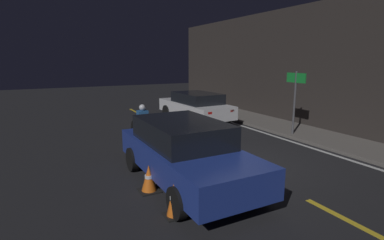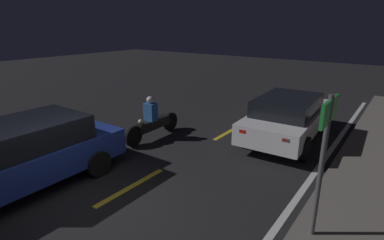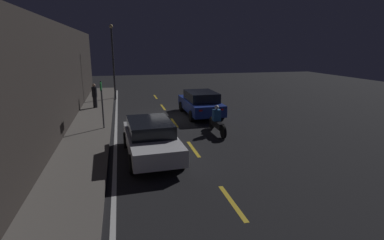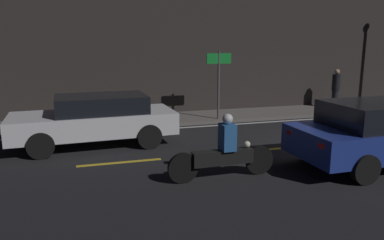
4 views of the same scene
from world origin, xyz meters
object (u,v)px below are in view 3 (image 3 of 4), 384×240
at_px(traffic_cone_near, 215,110).
at_px(motorcycle, 217,122).
at_px(traffic_cone_mid, 208,105).
at_px(shop_sign, 102,95).
at_px(sedan_blue, 200,103).
at_px(pedestrian, 95,96).
at_px(sedan_white, 151,138).
at_px(street_lamp, 113,58).

bearing_deg(traffic_cone_near, motorcycle, 163.92).
bearing_deg(traffic_cone_mid, shop_sign, 117.61).
bearing_deg(sedan_blue, pedestrian, 60.95).
bearing_deg(traffic_cone_near, pedestrian, 65.37).
distance_m(motorcycle, traffic_cone_near, 4.24).
xyz_separation_m(traffic_cone_mid, pedestrian, (2.12, 7.33, 0.59)).
bearing_deg(sedan_white, motorcycle, 122.18).
distance_m(sedan_white, street_lamp, 13.84).
distance_m(sedan_blue, motorcycle, 3.97).
distance_m(motorcycle, traffic_cone_mid, 5.46).
bearing_deg(street_lamp, motorcycle, -156.10).
distance_m(traffic_cone_near, street_lamp, 9.78).
bearing_deg(traffic_cone_near, sedan_blue, 96.52).
relative_size(sedan_blue, traffic_cone_near, 7.35).
height_order(traffic_cone_near, pedestrian, pedestrian).
relative_size(sedan_blue, motorcycle, 1.93).
bearing_deg(motorcycle, pedestrian, 38.60).
bearing_deg(motorcycle, shop_sign, 69.28).
xyz_separation_m(sedan_white, sedan_blue, (6.37, -3.68, 0.04)).
distance_m(traffic_cone_mid, shop_sign, 7.52).
bearing_deg(traffic_cone_mid, street_lamp, 46.29).
bearing_deg(street_lamp, sedan_white, -173.79).
relative_size(sedan_blue, street_lamp, 0.79).
xyz_separation_m(sedan_blue, traffic_cone_near, (0.11, -0.95, -0.49)).
distance_m(shop_sign, street_lamp, 9.33).
xyz_separation_m(shop_sign, street_lamp, (9.20, -0.48, 1.44)).
bearing_deg(shop_sign, street_lamp, -3.01).
height_order(motorcycle, traffic_cone_near, motorcycle).
bearing_deg(sedan_white, street_lamp, -176.53).
xyz_separation_m(sedan_white, traffic_cone_near, (6.48, -4.63, -0.45)).
bearing_deg(sedan_white, sedan_blue, 147.26).
relative_size(sedan_blue, traffic_cone_mid, 6.64).
bearing_deg(sedan_blue, sedan_white, 149.46).
relative_size(motorcycle, traffic_cone_near, 3.81).
relative_size(motorcycle, street_lamp, 0.41).
bearing_deg(pedestrian, sedan_blue, -118.51).
relative_size(sedan_white, pedestrian, 2.78).
height_order(traffic_cone_mid, shop_sign, shop_sign).
bearing_deg(shop_sign, sedan_white, -155.71).
bearing_deg(street_lamp, shop_sign, 176.99).
xyz_separation_m(motorcycle, street_lamp, (11.12, 4.93, 2.68)).
relative_size(traffic_cone_mid, pedestrian, 0.42).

